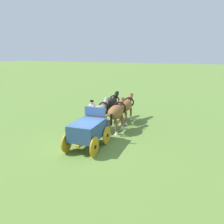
# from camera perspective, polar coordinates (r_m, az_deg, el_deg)

# --- Properties ---
(ground_plane) EXTENTS (220.00, 220.00, 0.00)m
(ground_plane) POSITION_cam_1_polar(r_m,az_deg,el_deg) (14.48, -5.91, -8.65)
(ground_plane) COLOR olive
(show_wagon) EXTENTS (5.42, 2.07, 2.65)m
(show_wagon) POSITION_cam_1_polar(r_m,az_deg,el_deg) (14.22, -5.79, -4.28)
(show_wagon) COLOR #2D4C7A
(show_wagon) RESTS_ON ground
(draft_horse_rear_near) EXTENTS (3.09, 1.01, 2.21)m
(draft_horse_rear_near) POSITION_cam_1_polar(r_m,az_deg,el_deg) (17.40, -2.95, 0.06)
(draft_horse_rear_near) COLOR #9E998E
(draft_horse_rear_near) RESTS_ON ground
(draft_horse_rear_off) EXTENTS (2.97, 1.13, 2.29)m
(draft_horse_rear_off) POSITION_cam_1_polar(r_m,az_deg,el_deg) (16.92, 1.09, -0.11)
(draft_horse_rear_off) COLOR brown
(draft_horse_rear_off) RESTS_ON ground
(draft_horse_lead_near) EXTENTS (2.99, 1.10, 2.28)m
(draft_horse_lead_near) POSITION_cam_1_polar(r_m,az_deg,el_deg) (19.73, -0.10, 1.98)
(draft_horse_lead_near) COLOR black
(draft_horse_lead_near) RESTS_ON ground
(draft_horse_lead_off) EXTENTS (3.17, 1.02, 2.19)m
(draft_horse_lead_off) POSITION_cam_1_polar(r_m,az_deg,el_deg) (19.38, 3.54, 1.49)
(draft_horse_lead_off) COLOR brown
(draft_horse_lead_off) RESTS_ON ground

